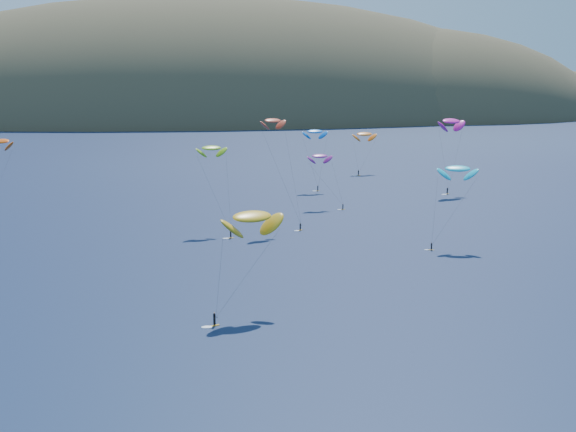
{
  "coord_description": "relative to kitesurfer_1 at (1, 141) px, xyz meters",
  "views": [
    {
      "loc": [
        -15.74,
        -77.88,
        39.02
      ],
      "look_at": [
        9.74,
        80.0,
        9.0
      ],
      "focal_mm": 50.0,
      "sensor_mm": 36.0,
      "label": 1
    }
  ],
  "objects": [
    {
      "name": "kitesurfer_1",
      "position": [
        0.0,
        0.0,
        0.0
      ],
      "size": [
        9.45,
        12.84,
        19.98
      ],
      "rotation": [
        0.0,
        0.0,
        -0.69
      ],
      "color": "#C38715",
      "rests_on": "ground"
    },
    {
      "name": "kitesurfer_3",
      "position": [
        57.56,
        -51.12,
        2.14
      ],
      "size": [
        8.02,
        14.69,
        21.73
      ],
      "rotation": [
        0.0,
        0.0,
        0.23
      ],
      "color": "#C38715",
      "rests_on": "ground"
    },
    {
      "name": "island",
      "position": [
        100.31,
        397.37,
        -28.22
      ],
      "size": [
        730.0,
        300.0,
        210.0
      ],
      "color": "#3D3526",
      "rests_on": "ground"
    },
    {
      "name": "kitesurfer_4",
      "position": [
        94.32,
        7.97,
        0.97
      ],
      "size": [
        8.38,
        7.15,
        20.74
      ],
      "rotation": [
        0.0,
        0.0,
        0.1
      ],
      "color": "#C38715",
      "rests_on": "ground"
    },
    {
      "name": "kitesurfer_8",
      "position": [
        135.02,
        -4.49,
        4.66
      ],
      "size": [
        11.85,
        10.08,
        25.18
      ],
      "rotation": [
        0.0,
        0.0,
        0.48
      ],
      "color": "#C38715",
      "rests_on": "ground"
    },
    {
      "name": "kitesurfer_5",
      "position": [
        109.41,
        -77.34,
        -0.54
      ],
      "size": [
        12.2,
        7.91,
        19.31
      ],
      "rotation": [
        0.0,
        0.0,
        -0.28
      ],
      "color": "#C38715",
      "rests_on": "ground"
    },
    {
      "name": "kitesurfer_11",
      "position": [
        120.2,
        44.84,
        -3.24
      ],
      "size": [
        9.6,
        11.04,
        16.78
      ],
      "rotation": [
        0.0,
        0.0,
        0.11
      ],
      "color": "#C38715",
      "rests_on": "ground"
    },
    {
      "name": "kitesurfer_2",
      "position": [
        59.56,
        -117.58,
        -2.21
      ],
      "size": [
        13.54,
        13.04,
        18.27
      ],
      "rotation": [
        0.0,
        0.0,
        0.42
      ],
      "color": "#C38715",
      "rests_on": "ground"
    },
    {
      "name": "kitesurfer_6",
      "position": [
        89.45,
        -24.21,
        -3.28
      ],
      "size": [
        9.69,
        8.62,
        16.2
      ],
      "rotation": [
        0.0,
        0.0,
        0.13
      ],
      "color": "#C38715",
      "rests_on": "ground"
    },
    {
      "name": "kitesurfer_9",
      "position": [
        72.58,
        -50.13,
        8.43
      ],
      "size": [
        10.28,
        10.32,
        28.0
      ],
      "rotation": [
        0.0,
        0.0,
        0.52
      ],
      "color": "#C38715",
      "rests_on": "ground"
    }
  ]
}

